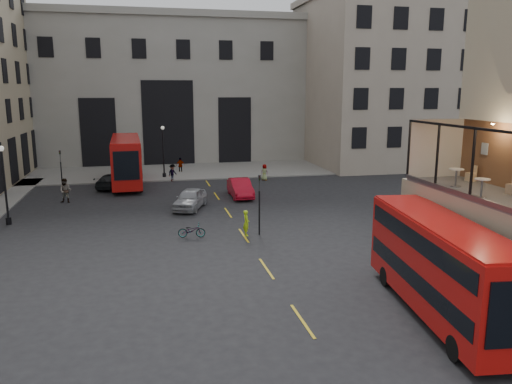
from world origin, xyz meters
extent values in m
plane|color=black|center=(0.00, 0.00, 0.00)|extent=(140.00, 140.00, 0.00)
cube|color=black|center=(4.98, 0.00, 2.00)|extent=(0.08, 9.20, 3.00)
cube|color=beige|center=(6.50, 5.00, 6.05)|extent=(3.00, 0.04, 2.90)
cube|color=black|center=(6.50, 0.00, 7.50)|extent=(3.00, 10.00, 0.04)
cube|color=slate|center=(5.00, 0.00, 4.70)|extent=(0.12, 10.00, 0.18)
cube|color=black|center=(5.00, 0.00, 7.45)|extent=(0.12, 10.00, 0.10)
cube|color=beige|center=(7.92, 3.20, 6.20)|extent=(0.04, 0.45, 0.55)
cylinder|color=#FFD899|center=(7.30, 2.00, 7.45)|extent=(0.12, 0.12, 0.05)
cube|color=tan|center=(6.50, 0.00, 2.25)|extent=(3.00, 11.00, 4.50)
cube|color=slate|center=(6.50, 0.00, 4.55)|extent=(3.00, 10.00, 0.10)
cube|color=gray|center=(-5.00, 48.00, 9.00)|extent=(34.00, 10.00, 18.00)
cube|color=gray|center=(-5.00, 48.00, 17.60)|extent=(35.00, 10.60, 0.80)
cube|color=black|center=(-5.00, 42.96, 5.00)|extent=(6.00, 0.12, 10.00)
cube|color=black|center=(-13.00, 42.96, 4.00)|extent=(4.00, 0.12, 8.00)
cube|color=black|center=(3.00, 42.96, 4.00)|extent=(4.00, 0.12, 8.00)
cube|color=#A49684|center=(20.00, 40.00, 10.00)|extent=(16.00, 18.00, 20.00)
cube|color=slate|center=(-6.00, 38.00, 0.06)|extent=(40.00, 12.00, 0.12)
cylinder|color=black|center=(-1.00, 12.00, 1.40)|extent=(0.10, 0.10, 2.80)
imported|color=black|center=(-1.00, 12.00, 3.30)|extent=(0.16, 0.20, 1.00)
cylinder|color=black|center=(-15.00, 28.00, 1.40)|extent=(0.10, 0.10, 2.80)
imported|color=black|center=(-15.00, 28.00, 3.30)|extent=(0.16, 0.20, 1.00)
cylinder|color=black|center=(-17.00, 18.00, 2.50)|extent=(0.14, 0.14, 5.00)
cylinder|color=black|center=(-17.00, 18.00, 0.25)|extent=(0.36, 0.36, 0.50)
sphere|color=silver|center=(-17.00, 18.00, 5.15)|extent=(0.36, 0.36, 0.36)
cylinder|color=black|center=(-6.00, 34.00, 2.50)|extent=(0.14, 0.14, 5.00)
cylinder|color=black|center=(-6.00, 34.00, 0.25)|extent=(0.36, 0.36, 0.50)
sphere|color=silver|center=(-6.00, 34.00, 5.15)|extent=(0.36, 0.36, 0.36)
cube|color=#B80F0C|center=(3.50, -0.61, 2.11)|extent=(3.40, 10.07, 3.50)
cube|color=black|center=(3.50, -0.61, 1.62)|extent=(3.37, 9.54, 0.72)
cube|color=black|center=(3.50, -0.61, 3.19)|extent=(3.37, 9.54, 0.72)
cube|color=#B80F0C|center=(3.50, -0.61, 3.88)|extent=(3.29, 9.86, 0.11)
cylinder|color=black|center=(2.88, 2.65, 0.45)|extent=(0.36, 0.92, 0.90)
cylinder|color=black|center=(4.87, 2.41, 0.45)|extent=(0.36, 0.92, 0.90)
cylinder|color=black|center=(2.10, -3.92, 0.45)|extent=(0.36, 0.92, 0.90)
cylinder|color=black|center=(4.08, -4.16, 0.45)|extent=(0.36, 0.92, 0.90)
cube|color=#AA0E0B|center=(-9.59, 31.09, 2.41)|extent=(2.94, 11.36, 4.00)
cube|color=black|center=(-9.59, 31.09, 1.85)|extent=(2.96, 10.74, 0.82)
cube|color=black|center=(-9.59, 31.09, 3.64)|extent=(2.96, 10.74, 0.82)
cube|color=#AA0E0B|center=(-9.59, 31.09, 4.44)|extent=(2.83, 11.13, 0.12)
cylinder|color=black|center=(-10.87, 34.65, 0.51)|extent=(0.32, 1.03, 1.03)
cylinder|color=black|center=(-8.55, 34.73, 0.51)|extent=(0.32, 1.03, 1.03)
cylinder|color=black|center=(-10.62, 27.10, 0.51)|extent=(0.32, 1.03, 1.03)
cylinder|color=black|center=(-8.29, 27.18, 0.51)|extent=(0.32, 1.03, 1.03)
imported|color=#919399|center=(-4.61, 19.94, 0.77)|extent=(3.33, 4.88, 1.54)
imported|color=#B50B1E|center=(-0.08, 23.27, 0.77)|extent=(1.67, 4.71, 1.55)
imported|color=black|center=(-10.87, 29.58, 0.66)|extent=(3.27, 4.93, 1.33)
imported|color=gray|center=(-5.20, 12.35, 0.44)|extent=(1.72, 0.81, 0.87)
imported|color=#C1F81A|center=(-1.83, 12.01, 0.81)|extent=(0.39, 0.59, 1.61)
imported|color=gray|center=(-14.17, 24.14, 0.99)|extent=(1.10, 0.94, 1.97)
imported|color=gray|center=(-5.25, 32.01, 0.85)|extent=(1.22, 1.22, 1.70)
imported|color=gray|center=(-4.13, 36.85, 0.84)|extent=(1.04, 0.57, 1.68)
imported|color=gray|center=(3.77, 30.53, 0.81)|extent=(0.93, 0.91, 1.62)
cylinder|color=white|center=(5.67, 0.20, 5.36)|extent=(0.62, 0.62, 0.04)
cylinder|color=slate|center=(5.67, 0.20, 4.98)|extent=(0.08, 0.08, 0.73)
cylinder|color=slate|center=(5.67, 0.20, 4.62)|extent=(0.46, 0.46, 0.03)
cylinder|color=silver|center=(6.02, 2.48, 5.40)|extent=(0.66, 0.66, 0.04)
cylinder|color=slate|center=(6.02, 2.48, 5.01)|extent=(0.09, 0.09, 0.77)
cylinder|color=slate|center=(6.02, 2.48, 4.62)|extent=(0.48, 0.48, 0.03)
cube|color=tan|center=(7.35, 0.45, 4.81)|extent=(0.48, 0.48, 0.43)
cube|color=tan|center=(7.56, 3.55, 4.80)|extent=(0.44, 0.44, 0.41)
cube|color=tan|center=(7.73, 3.58, 5.19)|extent=(0.10, 0.38, 0.36)
camera|label=1|loc=(-7.73, -17.39, 8.96)|focal=35.00mm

